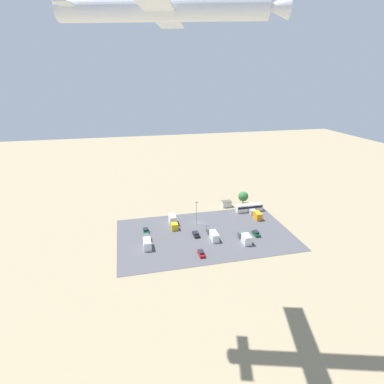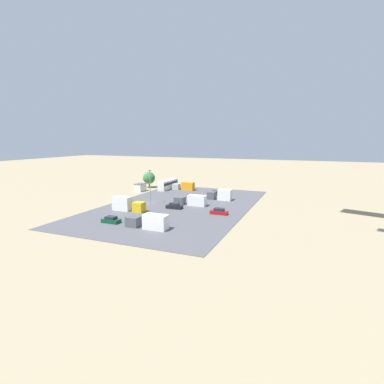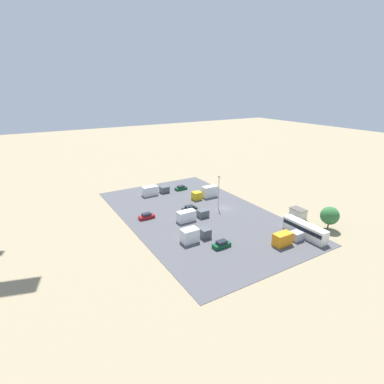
{
  "view_description": "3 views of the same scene",
  "coord_description": "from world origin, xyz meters",
  "views": [
    {
      "loc": [
        26.85,
        103.97,
        54.33
      ],
      "look_at": [
        9.64,
        29.62,
        25.25
      ],
      "focal_mm": 28.0,
      "sensor_mm": 36.0,
      "label": 1
    },
    {
      "loc": [
        73.66,
        43.69,
        18.41
      ],
      "look_at": [
        -4.18,
        11.59,
        3.42
      ],
      "focal_mm": 28.0,
      "sensor_mm": 36.0,
      "label": 2
    },
    {
      "loc": [
        -65.85,
        50.53,
        34.43
      ],
      "look_at": [
        -0.43,
        11.21,
        7.37
      ],
      "focal_mm": 28.0,
      "sensor_mm": 36.0,
      "label": 3
    }
  ],
  "objects": [
    {
      "name": "light_pole_lot_centre",
      "position": [
        1.25,
        1.03,
        5.38
      ],
      "size": [
        0.9,
        0.28,
        9.73
      ],
      "color": "gray",
      "rests_on": "ground"
    },
    {
      "name": "parked_car_1",
      "position": [
        -18.25,
        14.14,
        0.75
      ],
      "size": [
        1.8,
        4.17,
        1.6
      ],
      "rotation": [
        0.0,
        0.0,
        3.14
      ],
      "color": "#0C4723",
      "rests_on": "ground"
    },
    {
      "name": "tree_near_shed",
      "position": [
        -24.69,
        -14.63,
        3.72
      ],
      "size": [
        4.59,
        4.59,
        6.02
      ],
      "color": "brown",
      "rests_on": "ground"
    },
    {
      "name": "parked_car_0",
      "position": [
        3.52,
        9.68,
        0.73
      ],
      "size": [
        1.96,
        4.3,
        1.56
      ],
      "color": "black",
      "rests_on": "ground"
    },
    {
      "name": "parked_truck_4",
      "position": [
        10.33,
        -0.63,
        1.72
      ],
      "size": [
        2.45,
        8.81,
        3.57
      ],
      "color": "gold",
      "rests_on": "ground"
    },
    {
      "name": "ground_plane",
      "position": [
        0.0,
        0.0,
        0.0
      ],
      "size": [
        400.0,
        400.0,
        0.0
      ],
      "primitive_type": "plane",
      "color": "gray"
    },
    {
      "name": "parked_truck_1",
      "position": [
        21.71,
        12.7,
        1.48
      ],
      "size": [
        2.55,
        9.21,
        3.06
      ],
      "rotation": [
        0.0,
        0.0,
        3.14
      ],
      "color": "#4C5156",
      "rests_on": "ground"
    },
    {
      "name": "parked_truck_3",
      "position": [
        -24.51,
        0.29,
        1.41
      ],
      "size": [
        2.34,
        8.12,
        2.91
      ],
      "rotation": [
        0.0,
        0.0,
        3.14
      ],
      "color": "#ADB2B7",
      "rests_on": "ground"
    },
    {
      "name": "bus",
      "position": [
        -24.2,
        -6.25,
        1.86
      ],
      "size": [
        11.62,
        2.54,
        3.31
      ],
      "rotation": [
        0.0,
        0.0,
        1.57
      ],
      "color": "silver",
      "rests_on": "ground"
    },
    {
      "name": "parked_truck_2",
      "position": [
        -12.36,
        17.79,
        1.57
      ],
      "size": [
        2.59,
        7.3,
        3.25
      ],
      "rotation": [
        0.0,
        0.0,
        3.14
      ],
      "color": "#4C5156",
      "rests_on": "ground"
    },
    {
      "name": "parked_car_3",
      "position": [
        4.9,
        22.55,
        0.73
      ],
      "size": [
        1.76,
        4.3,
        1.55
      ],
      "rotation": [
        0.0,
        0.0,
        3.14
      ],
      "color": "maroon",
      "rests_on": "ground"
    },
    {
      "name": "parked_truck_0",
      "position": [
        -2.08,
        12.49,
        1.41
      ],
      "size": [
        2.34,
        9.21,
        2.9
      ],
      "rotation": [
        0.0,
        0.0,
        3.14
      ],
      "color": "#4C5156",
      "rests_on": "ground"
    },
    {
      "name": "parking_lot_surface",
      "position": [
        0.0,
        9.34,
        0.04
      ],
      "size": [
        63.85,
        38.35,
        0.08
      ],
      "color": "#4C4C51",
      "rests_on": "ground"
    },
    {
      "name": "parked_car_2",
      "position": [
        21.27,
        2.69,
        0.69
      ],
      "size": [
        1.97,
        4.1,
        1.47
      ],
      "rotation": [
        0.0,
        0.0,
        3.14
      ],
      "color": "#0C4723",
      "rests_on": "ground"
    },
    {
      "name": "shed_building",
      "position": [
        -16.25,
        -13.29,
        1.41
      ],
      "size": [
        4.27,
        2.88,
        2.81
      ],
      "color": "silver",
      "rests_on": "ground"
    }
  ]
}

